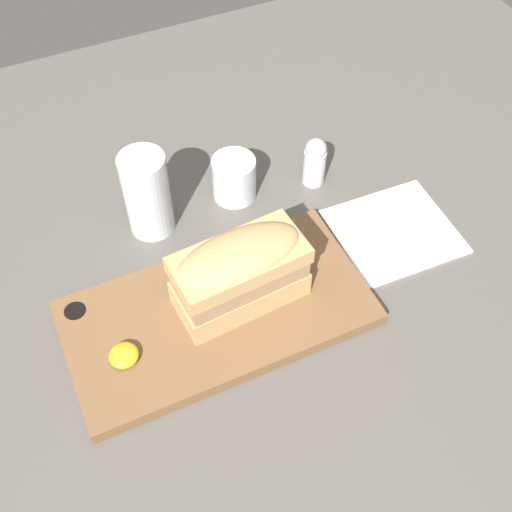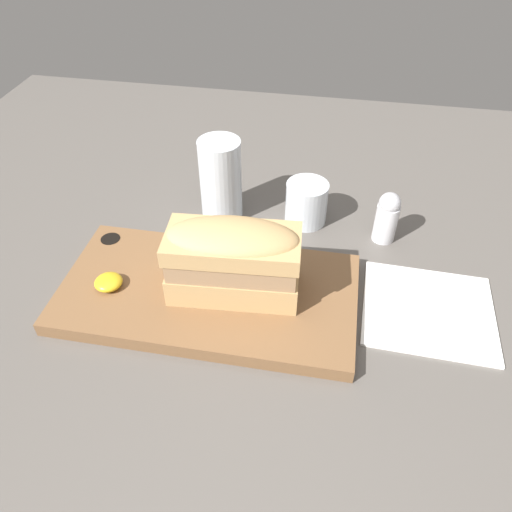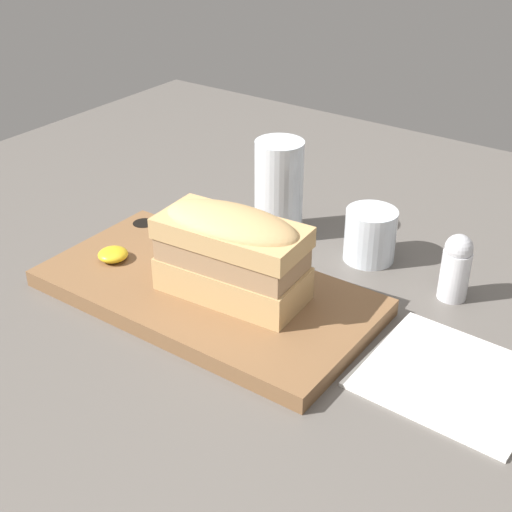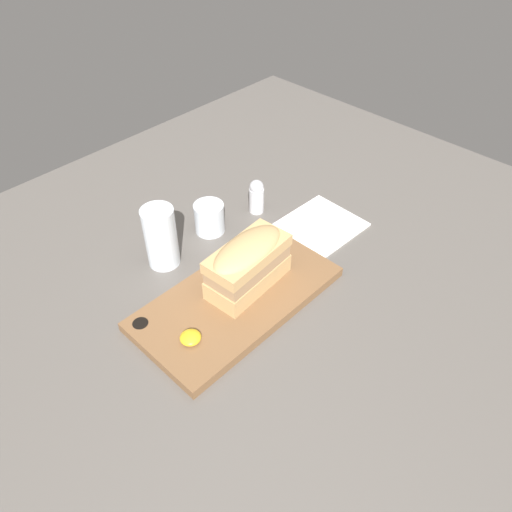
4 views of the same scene
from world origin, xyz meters
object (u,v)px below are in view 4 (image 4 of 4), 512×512
Objects in this scene: napkin at (320,225)px; salt_shaker at (257,196)px; serving_board at (236,298)px; sandwich at (248,262)px; water_glass at (161,240)px; wine_glass at (209,218)px.

salt_shaker is at bearing 112.43° from napkin.
sandwich is at bearing 6.15° from serving_board.
napkin is at bearing -26.48° from water_glass.
serving_board is at bearing -173.85° from sandwich.
water_glass is 34.61cm from napkin.
serving_board is 2.28× the size of sandwich.
napkin is (24.77, 2.59, -7.25)cm from sandwich.
water_glass is at bearing -176.42° from wine_glass.
salt_shaker is at bearing -11.43° from wine_glass.
napkin is (28.26, 2.96, -0.77)cm from serving_board.
napkin is 15.28cm from salt_shaker.
sandwich reaches higher than salt_shaker.
serving_board is 21.95cm from wine_glass.
wine_glass is at bearing 68.81° from sandwich.
salt_shaker is (19.13, 16.24, -3.37)cm from sandwich.
sandwich reaches higher than serving_board.
serving_board is 7.37cm from sandwich.
serving_board is 28.24cm from salt_shaker.
salt_shaker reaches higher than wine_glass.
wine_glass reaches higher than serving_board.
water_glass is at bearing 108.11° from sandwich.
serving_board is 4.75× the size of salt_shaker.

